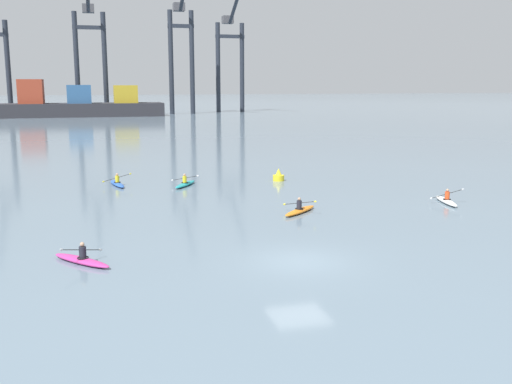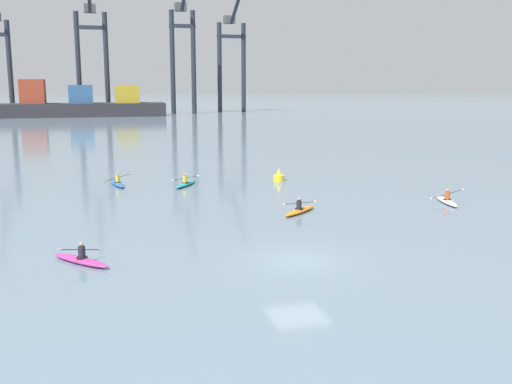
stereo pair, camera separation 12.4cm
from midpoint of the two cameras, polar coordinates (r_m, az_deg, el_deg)
ground_plane at (r=25.78m, az=4.23°, el=-6.71°), size 800.00×800.00×0.00m
container_barge at (r=145.13m, az=-16.59°, el=8.07°), size 38.31×8.63×8.57m
gantry_crane_west_mid at (r=152.53m, az=-15.55°, el=13.44°), size 7.85×16.72×32.23m
gantry_crane_east_mid at (r=152.74m, az=-7.03°, el=14.03°), size 6.50×19.38×34.60m
gantry_crane_east at (r=161.98m, az=-2.29°, el=13.59°), size 7.82×20.60×33.49m
channel_buoy at (r=46.79m, az=2.30°, el=1.53°), size 0.90×0.90×1.00m
kayak_white at (r=39.94m, az=17.99°, el=-0.79°), size 2.18×3.45×0.97m
kayak_magenta at (r=26.50m, az=-16.42°, el=-6.25°), size 2.66×2.98×0.95m
kayak_teal at (r=44.71m, az=-6.74°, el=0.80°), size 2.29×3.21×0.95m
kayak_orange at (r=35.24m, az=4.33°, el=-1.75°), size 2.93×2.72×0.95m
kayak_blue at (r=45.79m, az=-13.14°, el=0.83°), size 2.21×3.45×0.95m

